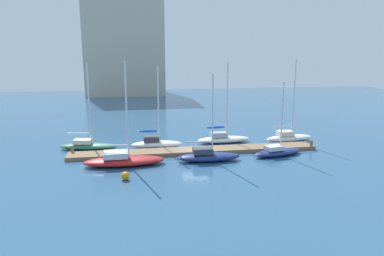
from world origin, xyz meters
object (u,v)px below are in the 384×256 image
object	(u,v)px
sailboat_6	(289,137)
mooring_buoy_orange	(125,176)
sailboat_1	(123,160)
mooring_buoy_yellow	(280,132)
sailboat_0	(88,145)
sailboat_5	(277,151)
harbor_building_distant	(125,47)
sailboat_4	(223,138)
sailboat_2	(156,143)
sailboat_3	(208,156)

from	to	relation	value
sailboat_6	mooring_buoy_orange	size ratio (longest dim) A/B	13.49
sailboat_1	mooring_buoy_yellow	distance (m)	20.02
mooring_buoy_yellow	sailboat_0	bearing A→B (deg)	-171.90
sailboat_5	mooring_buoy_orange	xyz separation A→B (m)	(-13.93, -4.18, -0.11)
harbor_building_distant	mooring_buoy_orange	bearing A→B (deg)	-89.22
sailboat_6	sailboat_1	bearing A→B (deg)	-169.84
sailboat_4	mooring_buoy_orange	world-z (taller)	sailboat_4
sailboat_5	sailboat_2	bearing A→B (deg)	143.98
sailboat_2	mooring_buoy_orange	distance (m)	9.27
sailboat_1	sailboat_6	size ratio (longest dim) A/B	1.01
sailboat_0	harbor_building_distant	bearing A→B (deg)	95.36
mooring_buoy_orange	mooring_buoy_yellow	bearing A→B (deg)	35.07
sailboat_2	sailboat_4	world-z (taller)	sailboat_4
sailboat_1	sailboat_2	world-z (taller)	sailboat_1
sailboat_5	sailboat_6	distance (m)	5.96
sailboat_0	sailboat_5	size ratio (longest dim) A/B	1.24
sailboat_3	mooring_buoy_yellow	distance (m)	13.79
sailboat_5	harbor_building_distant	size ratio (longest dim) A/B	0.32
sailboat_4	sailboat_1	bearing A→B (deg)	-151.39
sailboat_5	mooring_buoy_orange	distance (m)	14.54
sailboat_5	mooring_buoy_yellow	distance (m)	9.12
sailboat_6	mooring_buoy_orange	xyz separation A→B (m)	(-17.31, -9.09, -0.18)
sailboat_3	harbor_building_distant	xyz separation A→B (m)	(-7.97, 54.17, 10.12)
sailboat_2	mooring_buoy_yellow	world-z (taller)	sailboat_2
sailboat_6	mooring_buoy_yellow	distance (m)	3.41
sailboat_1	sailboat_6	world-z (taller)	sailboat_1
sailboat_6	mooring_buoy_orange	world-z (taller)	sailboat_6
sailboat_0	sailboat_1	bearing A→B (deg)	-49.12
sailboat_4	mooring_buoy_orange	bearing A→B (deg)	-138.09
sailboat_0	harbor_building_distant	size ratio (longest dim) A/B	0.40
sailboat_6	mooring_buoy_orange	bearing A→B (deg)	-159.48
sailboat_0	sailboat_5	world-z (taller)	sailboat_0
sailboat_1	mooring_buoy_yellow	bearing A→B (deg)	25.81
sailboat_1	mooring_buoy_yellow	xyz separation A→B (m)	(17.96, 8.84, -0.22)
sailboat_0	harbor_building_distant	distance (m)	49.54
sailboat_6	mooring_buoy_yellow	xyz separation A→B (m)	(0.44, 3.38, -0.23)
harbor_building_distant	sailboat_3	bearing A→B (deg)	-81.63
sailboat_6	mooring_buoy_yellow	size ratio (longest dim) A/B	15.67
sailboat_3	sailboat_5	distance (m)	6.77
sailboat_0	sailboat_6	xyz separation A→B (m)	(21.12, -0.31, 0.05)
sailboat_6	sailboat_3	bearing A→B (deg)	-158.80
sailboat_1	sailboat_6	xyz separation A→B (m)	(17.52, 5.47, 0.00)
sailboat_1	mooring_buoy_orange	world-z (taller)	sailboat_1
sailboat_2	harbor_building_distant	distance (m)	50.14
sailboat_0	sailboat_4	distance (m)	13.92
sailboat_2	mooring_buoy_orange	world-z (taller)	sailboat_2
sailboat_4	harbor_building_distant	distance (m)	50.32
sailboat_0	mooring_buoy_yellow	distance (m)	21.78
mooring_buoy_orange	harbor_building_distant	distance (m)	58.70
sailboat_5	harbor_building_distant	xyz separation A→B (m)	(-14.72, 53.60, 10.19)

